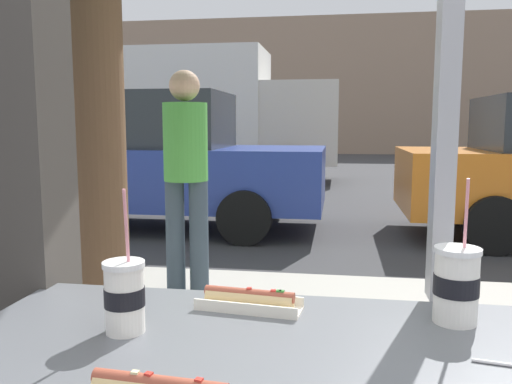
% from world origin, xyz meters
% --- Properties ---
extents(ground_plane, '(60.00, 60.00, 0.00)m').
position_xyz_m(ground_plane, '(0.00, 8.00, 0.00)').
color(ground_plane, '#38383A').
extents(sidewalk_strip, '(16.00, 2.80, 0.15)m').
position_xyz_m(sidewalk_strip, '(0.00, 1.60, 0.07)').
color(sidewalk_strip, '#B2ADA3').
rests_on(sidewalk_strip, ground).
extents(building_facade_far, '(28.00, 1.20, 6.27)m').
position_xyz_m(building_facade_far, '(0.00, 23.94, 3.13)').
color(building_facade_far, gray).
rests_on(building_facade_far, ground).
extents(soda_cup_left, '(0.09, 0.09, 0.31)m').
position_xyz_m(soda_cup_left, '(-0.70, -0.26, 1.03)').
color(soda_cup_left, white).
rests_on(soda_cup_left, window_counter).
extents(soda_cup_right, '(0.10, 0.10, 0.33)m').
position_xyz_m(soda_cup_right, '(0.01, -0.09, 1.04)').
color(soda_cup_right, white).
rests_on(soda_cup_right, window_counter).
extents(hotdog_tray_far, '(0.26, 0.11, 0.05)m').
position_xyz_m(hotdog_tray_far, '(-0.46, -0.08, 0.98)').
color(hotdog_tray_far, silver).
rests_on(hotdog_tray_far, window_counter).
extents(parked_car_blue, '(4.62, 1.90, 1.80)m').
position_xyz_m(parked_car_blue, '(-2.80, 5.43, 0.91)').
color(parked_car_blue, '#283D93').
rests_on(parked_car_blue, ground).
extents(box_truck, '(6.37, 2.44, 3.15)m').
position_xyz_m(box_truck, '(-3.64, 11.33, 1.69)').
color(box_truck, silver).
rests_on(box_truck, ground).
extents(pedestrian, '(0.32, 0.32, 1.63)m').
position_xyz_m(pedestrian, '(-1.35, 2.38, 1.08)').
color(pedestrian, '#374550').
rests_on(pedestrian, sidewalk_strip).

